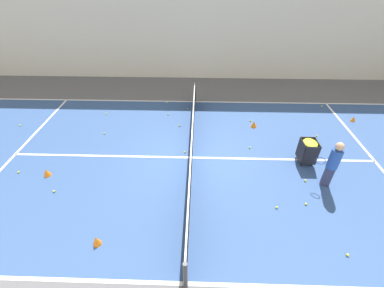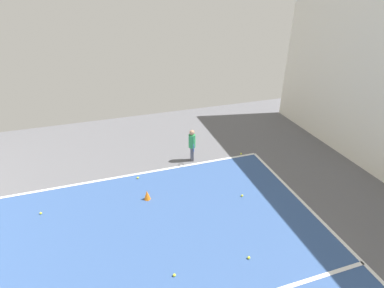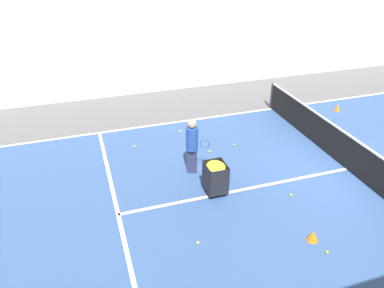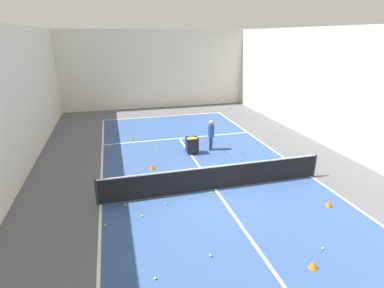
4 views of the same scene
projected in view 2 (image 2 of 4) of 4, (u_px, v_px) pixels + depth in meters
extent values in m
cube|color=white|center=(139.00, 174.00, 10.62)|extent=(9.14, 0.10, 0.00)
cube|color=#4C4C56|center=(192.00, 154.00, 11.29)|extent=(0.17, 0.23, 0.57)
cylinder|color=#2D8C4C|center=(192.00, 141.00, 11.03)|extent=(0.31, 0.31, 0.51)
sphere|color=#A87A5B|center=(192.00, 132.00, 10.86)|extent=(0.19, 0.19, 0.19)
torus|color=#2D478C|center=(194.00, 148.00, 10.83)|extent=(0.10, 0.28, 0.28)
cone|color=orange|center=(147.00, 195.00, 9.31)|extent=(0.20, 0.20, 0.32)
sphere|color=yellow|center=(241.00, 154.00, 11.77)|extent=(0.07, 0.07, 0.07)
sphere|color=yellow|center=(174.00, 275.00, 6.92)|extent=(0.07, 0.07, 0.07)
sphere|color=yellow|center=(242.00, 196.00, 9.48)|extent=(0.07, 0.07, 0.07)
sphere|color=yellow|center=(41.00, 213.00, 8.76)|extent=(0.07, 0.07, 0.07)
sphere|color=yellow|center=(138.00, 178.00, 10.34)|extent=(0.07, 0.07, 0.07)
sphere|color=yellow|center=(249.00, 258.00, 7.36)|extent=(0.07, 0.07, 0.07)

